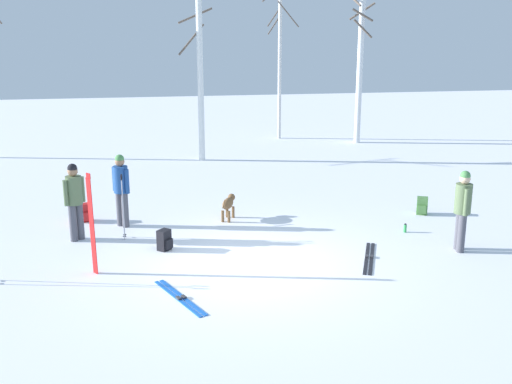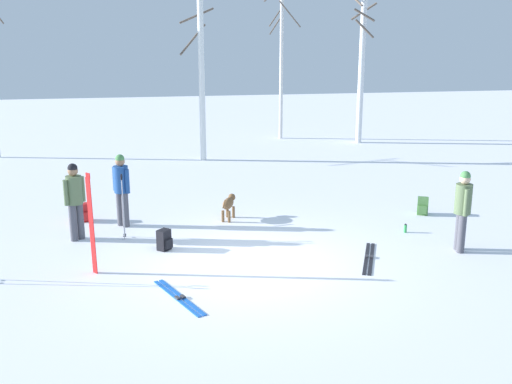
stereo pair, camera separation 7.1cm
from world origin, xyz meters
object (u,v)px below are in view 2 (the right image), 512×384
object	(u,v)px
backpack_2	(85,213)
person_0	(463,206)
birch_tree_3	(362,59)
water_bottle_0	(405,228)
person_2	(121,185)
ski_pair_planted_0	(91,224)
dog	(229,204)
birch_tree_1	(201,62)
backpack_0	(423,206)
ski_pair_lying_1	(179,297)
backpack_1	(164,240)
person_1	(75,197)
birch_tree_2	(281,52)
ski_poles_0	(123,205)
ski_pair_lying_0	(369,258)

from	to	relation	value
backpack_2	person_0	bearing A→B (deg)	-23.20
backpack_2	birch_tree_3	distance (m)	13.52
water_bottle_0	birch_tree_3	xyz separation A→B (m)	(2.55, 10.86, 3.20)
person_2	ski_pair_planted_0	size ratio (longest dim) A/B	0.88
dog	birch_tree_1	distance (m)	7.56
backpack_0	birch_tree_1	world-z (taller)	birch_tree_1
ski_pair_lying_1	birch_tree_3	distance (m)	15.94
ski_pair_planted_0	birch_tree_1	distance (m)	10.56
dog	water_bottle_0	world-z (taller)	dog
backpack_1	water_bottle_0	size ratio (longest dim) A/B	2.15
water_bottle_0	person_1	bearing A→B (deg)	174.14
birch_tree_1	birch_tree_2	world-z (taller)	birch_tree_1
ski_pair_planted_0	birch_tree_1	bearing A→B (deg)	73.65
birch_tree_3	dog	bearing A→B (deg)	-124.79
backpack_1	ski_poles_0	bearing A→B (deg)	133.97
person_2	birch_tree_1	xyz separation A→B (m)	(2.46, 7.06, 2.37)
person_1	birch_tree_2	bearing A→B (deg)	59.00
person_2	birch_tree_2	bearing A→B (deg)	60.85
person_1	ski_pair_lying_0	bearing A→B (deg)	-20.06
dog	birch_tree_1	xyz separation A→B (m)	(-0.04, 6.96, 2.96)
backpack_1	ski_pair_lying_1	bearing A→B (deg)	-85.63
backpack_1	birch_tree_1	size ratio (longest dim) A/B	0.06
dog	ski_pair_lying_1	size ratio (longest dim) A/B	0.51
dog	ski_pair_lying_1	xyz separation A→B (m)	(-1.41, -4.32, -0.38)
dog	backpack_1	size ratio (longest dim) A/B	1.92
ski_poles_0	backpack_2	distance (m)	1.82
person_2	birch_tree_3	world-z (taller)	birch_tree_3
ski_poles_0	ski_pair_planted_0	bearing A→B (deg)	-104.39
birch_tree_3	backpack_1	bearing A→B (deg)	-125.78
ski_pair_lying_0	backpack_0	size ratio (longest dim) A/B	3.91
backpack_1	birch_tree_3	size ratio (longest dim) A/B	0.07
person_2	backpack_2	world-z (taller)	person_2
birch_tree_3	person_1	bearing A→B (deg)	-134.25
person_2	backpack_0	xyz separation A→B (m)	(7.31, -0.32, -0.77)
dog	birch_tree_2	world-z (taller)	birch_tree_2
ski_pair_planted_0	ski_poles_0	bearing A→B (deg)	75.61
ski_pair_lying_0	ski_pair_lying_1	xyz separation A→B (m)	(-3.88, -1.24, 0.00)
person_1	backpack_1	world-z (taller)	person_1
ski_pair_planted_0	ski_pair_lying_0	world-z (taller)	ski_pair_planted_0
ski_pair_lying_0	backpack_1	world-z (taller)	backpack_1
backpack_2	birch_tree_3	size ratio (longest dim) A/B	0.07
person_2	dog	xyz separation A→B (m)	(2.50, 0.10, -0.59)
ski_poles_0	backpack_2	world-z (taller)	ski_poles_0
backpack_1	water_bottle_0	world-z (taller)	backpack_1
water_bottle_0	ski_pair_lying_0	bearing A→B (deg)	-134.01
backpack_1	backpack_0	bearing A→B (deg)	12.82
ski_pair_lying_1	ski_pair_lying_0	bearing A→B (deg)	17.71
backpack_2	birch_tree_1	xyz separation A→B (m)	(3.39, 6.53, 3.14)
ski_pair_lying_0	birch_tree_2	world-z (taller)	birch_tree_2
backpack_2	backpack_0	bearing A→B (deg)	-5.86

